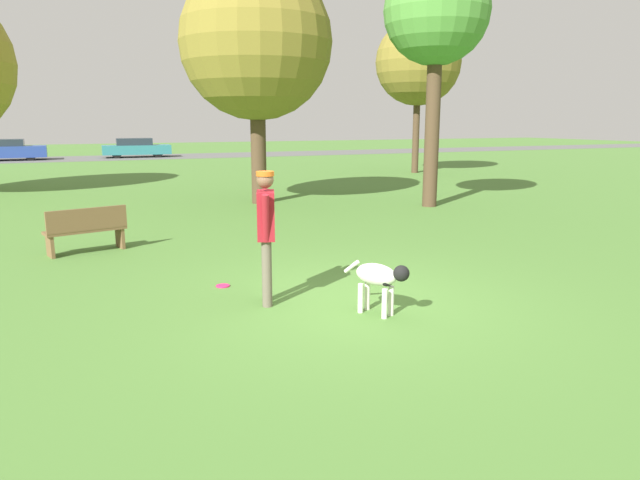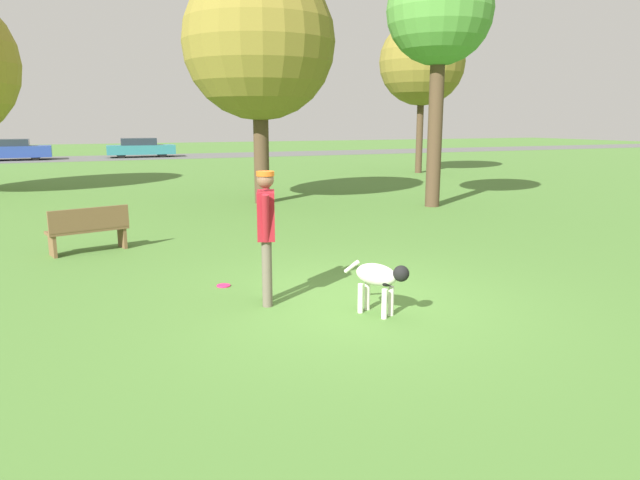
{
  "view_description": "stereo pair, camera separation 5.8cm",
  "coord_description": "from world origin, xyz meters",
  "px_view_note": "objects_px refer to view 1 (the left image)",
  "views": [
    {
      "loc": [
        -3.3,
        -6.51,
        2.36
      ],
      "look_at": [
        -0.48,
        -0.11,
        0.9
      ],
      "focal_mm": 32.0,
      "sensor_mm": 36.0,
      "label": 1
    },
    {
      "loc": [
        -3.25,
        -6.54,
        2.36
      ],
      "look_at": [
        -0.48,
        -0.11,
        0.9
      ],
      "focal_mm": 32.0,
      "sensor_mm": 36.0,
      "label": 2
    }
  ],
  "objects_px": {
    "dog": "(380,278)",
    "parked_car_teal": "(136,148)",
    "tree_far_right": "(418,62)",
    "frisbee": "(223,286)",
    "tree_mid_center": "(256,43)",
    "parked_car_blue": "(5,150)",
    "park_bench": "(86,229)",
    "tree_near_right": "(437,14)",
    "person": "(266,226)"
  },
  "relations": [
    {
      "from": "tree_mid_center",
      "to": "park_bench",
      "type": "relative_size",
      "value": 4.57
    },
    {
      "from": "tree_far_right",
      "to": "person",
      "type": "bearing_deg",
      "value": -128.47
    },
    {
      "from": "frisbee",
      "to": "tree_near_right",
      "type": "xyz_separation_m",
      "value": [
        7.38,
        5.53,
        5.14
      ]
    },
    {
      "from": "park_bench",
      "to": "parked_car_blue",
      "type": "bearing_deg",
      "value": -97.43
    },
    {
      "from": "person",
      "to": "parked_car_blue",
      "type": "xyz_separation_m",
      "value": [
        -5.71,
        33.1,
        -0.4
      ]
    },
    {
      "from": "tree_mid_center",
      "to": "parked_car_teal",
      "type": "bearing_deg",
      "value": 91.96
    },
    {
      "from": "tree_mid_center",
      "to": "tree_near_right",
      "type": "height_order",
      "value": "tree_near_right"
    },
    {
      "from": "park_bench",
      "to": "person",
      "type": "bearing_deg",
      "value": 101.84
    },
    {
      "from": "person",
      "to": "tree_far_right",
      "type": "height_order",
      "value": "tree_far_right"
    },
    {
      "from": "frisbee",
      "to": "dog",
      "type": "bearing_deg",
      "value": -53.72
    },
    {
      "from": "dog",
      "to": "parked_car_blue",
      "type": "height_order",
      "value": "parked_car_blue"
    },
    {
      "from": "frisbee",
      "to": "tree_mid_center",
      "type": "relative_size",
      "value": 0.03
    },
    {
      "from": "dog",
      "to": "tree_near_right",
      "type": "relative_size",
      "value": 0.13
    },
    {
      "from": "frisbee",
      "to": "tree_mid_center",
      "type": "height_order",
      "value": "tree_mid_center"
    },
    {
      "from": "person",
      "to": "tree_near_right",
      "type": "bearing_deg",
      "value": -28.45
    },
    {
      "from": "tree_far_right",
      "to": "parked_car_teal",
      "type": "distance_m",
      "value": 20.81
    },
    {
      "from": "person",
      "to": "frisbee",
      "type": "xyz_separation_m",
      "value": [
        -0.34,
        1.01,
        -1.04
      ]
    },
    {
      "from": "dog",
      "to": "tree_far_right",
      "type": "xyz_separation_m",
      "value": [
        11.49,
        16.87,
        4.49
      ]
    },
    {
      "from": "person",
      "to": "tree_far_right",
      "type": "bearing_deg",
      "value": -19.86
    },
    {
      "from": "parked_car_teal",
      "to": "park_bench",
      "type": "distance_m",
      "value": 29.39
    },
    {
      "from": "person",
      "to": "tree_near_right",
      "type": "relative_size",
      "value": 0.26
    },
    {
      "from": "person",
      "to": "park_bench",
      "type": "xyz_separation_m",
      "value": [
        -2.06,
        4.13,
        -0.59
      ]
    },
    {
      "from": "tree_mid_center",
      "to": "tree_far_right",
      "type": "relative_size",
      "value": 0.96
    },
    {
      "from": "dog",
      "to": "parked_car_teal",
      "type": "xyz_separation_m",
      "value": [
        0.87,
        34.23,
        0.16
      ]
    },
    {
      "from": "tree_mid_center",
      "to": "tree_far_right",
      "type": "distance_m",
      "value": 11.92
    },
    {
      "from": "person",
      "to": "parked_car_teal",
      "type": "bearing_deg",
      "value": 15.18
    },
    {
      "from": "tree_mid_center",
      "to": "person",
      "type": "bearing_deg",
      "value": -107.23
    },
    {
      "from": "park_bench",
      "to": "tree_near_right",
      "type": "bearing_deg",
      "value": -179.74
    },
    {
      "from": "parked_car_teal",
      "to": "park_bench",
      "type": "bearing_deg",
      "value": -95.26
    },
    {
      "from": "dog",
      "to": "parked_car_teal",
      "type": "relative_size",
      "value": 0.2
    },
    {
      "from": "parked_car_teal",
      "to": "tree_far_right",
      "type": "bearing_deg",
      "value": -55.89
    },
    {
      "from": "frisbee",
      "to": "parked_car_blue",
      "type": "xyz_separation_m",
      "value": [
        -5.36,
        32.09,
        0.64
      ]
    },
    {
      "from": "person",
      "to": "tree_near_right",
      "type": "xyz_separation_m",
      "value": [
        7.04,
        6.55,
        4.11
      ]
    },
    {
      "from": "tree_near_right",
      "to": "park_bench",
      "type": "distance_m",
      "value": 10.52
    },
    {
      "from": "tree_mid_center",
      "to": "park_bench",
      "type": "bearing_deg",
      "value": -134.5
    },
    {
      "from": "person",
      "to": "frisbee",
      "type": "relative_size",
      "value": 8.56
    },
    {
      "from": "frisbee",
      "to": "tree_mid_center",
      "type": "bearing_deg",
      "value": 68.61
    },
    {
      "from": "frisbee",
      "to": "parked_car_teal",
      "type": "relative_size",
      "value": 0.05
    },
    {
      "from": "tree_near_right",
      "to": "park_bench",
      "type": "height_order",
      "value": "tree_near_right"
    },
    {
      "from": "frisbee",
      "to": "parked_car_blue",
      "type": "relative_size",
      "value": 0.04
    },
    {
      "from": "person",
      "to": "parked_car_teal",
      "type": "xyz_separation_m",
      "value": [
        2.0,
        33.24,
        -0.41
      ]
    },
    {
      "from": "dog",
      "to": "tree_far_right",
      "type": "distance_m",
      "value": 20.9
    },
    {
      "from": "tree_near_right",
      "to": "tree_far_right",
      "type": "relative_size",
      "value": 0.96
    },
    {
      "from": "frisbee",
      "to": "parked_car_teal",
      "type": "distance_m",
      "value": 32.32
    },
    {
      "from": "tree_mid_center",
      "to": "parked_car_blue",
      "type": "distance_m",
      "value": 25.76
    },
    {
      "from": "dog",
      "to": "frisbee",
      "type": "bearing_deg",
      "value": -171.1
    },
    {
      "from": "frisbee",
      "to": "tree_mid_center",
      "type": "xyz_separation_m",
      "value": [
        3.17,
        8.08,
        4.48
      ]
    },
    {
      "from": "parked_car_teal",
      "to": "park_bench",
      "type": "relative_size",
      "value": 3.04
    },
    {
      "from": "person",
      "to": "park_bench",
      "type": "height_order",
      "value": "person"
    },
    {
      "from": "frisbee",
      "to": "tree_far_right",
      "type": "bearing_deg",
      "value": 48.91
    }
  ]
}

